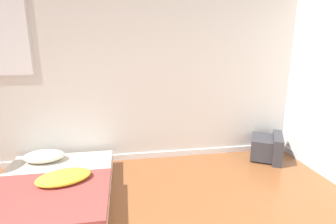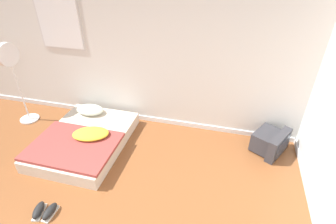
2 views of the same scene
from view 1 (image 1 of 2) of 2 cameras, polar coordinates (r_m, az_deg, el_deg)
name	(u,v)px [view 1 (image 1 of 2)]	position (r m, az deg, el deg)	size (l,w,h in m)	color
wall_back	(111,75)	(3.83, -12.38, 7.86)	(7.91, 0.08, 2.60)	silver
mattress_bed	(50,190)	(3.32, -24.23, -15.27)	(1.32, 1.71, 0.35)	beige
crt_tv	(268,147)	(4.33, 20.92, -7.19)	(0.65, 0.68, 0.39)	#333338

